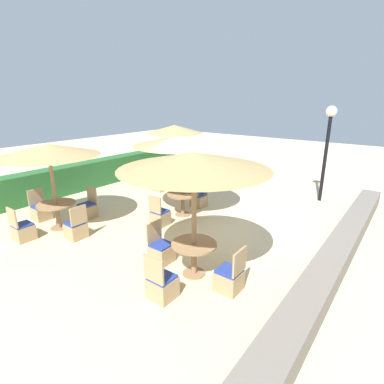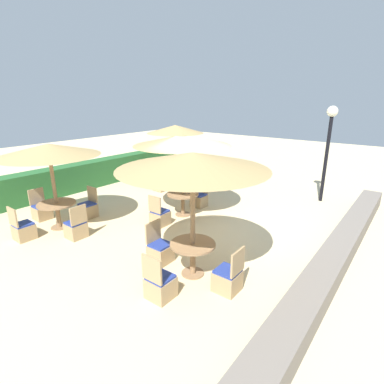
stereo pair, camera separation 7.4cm
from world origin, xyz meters
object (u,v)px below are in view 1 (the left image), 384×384
(parasol_center, at_px, (182,140))
(patio_chair_center_west, at_px, (160,217))
(patio_chair_back_right_north, at_px, (158,176))
(parasol_front_left, at_px, (194,161))
(patio_chair_back_right_east, at_px, (190,175))
(patio_chair_back_left_west, at_px, (23,231))
(round_table_center, at_px, (183,199))
(patio_chair_back_left_north, at_px, (41,211))
(patio_chair_center_east, at_px, (199,199))
(parasol_back_right, at_px, (174,129))
(patio_chair_back_left_south, at_px, (76,229))
(patio_chair_front_left_north, at_px, (161,251))
(lamp_post, at_px, (328,135))
(patio_chair_back_right_west, at_px, (159,184))
(patio_chair_back_left_east, at_px, (88,209))
(round_table_back_left, at_px, (57,209))
(parasol_back_left, at_px, (48,150))
(round_table_front_left, at_px, (194,251))
(patio_chair_front_left_south, at_px, (230,278))
(patio_chair_front_left_west, at_px, (162,285))
(round_table_back_right, at_px, (175,173))

(parasol_center, relative_size, patio_chair_center_west, 3.14)
(patio_chair_back_right_north, relative_size, parasol_front_left, 0.32)
(patio_chair_back_right_east, xyz_separation_m, patio_chair_back_left_west, (-7.32, -0.10, 0.00))
(round_table_center, distance_m, patio_chair_back_left_north, 4.35)
(patio_chair_back_right_east, xyz_separation_m, patio_chair_center_east, (-2.47, -2.28, 0.00))
(parasol_back_right, height_order, patio_chair_back_right_north, parasol_back_right)
(patio_chair_back_left_west, relative_size, parasol_front_left, 0.32)
(patio_chair_back_left_south, distance_m, patio_chair_front_left_north, 2.65)
(patio_chair_back_right_east, bearing_deg, parasol_center, 124.23)
(patio_chair_center_west, distance_m, patio_chair_back_left_west, 3.61)
(patio_chair_back_left_west, height_order, parasol_front_left, parasol_front_left)
(lamp_post, bearing_deg, patio_chair_back_left_west, 146.42)
(parasol_center, bearing_deg, patio_chair_back_right_east, 34.23)
(patio_chair_back_right_west, distance_m, patio_chair_back_left_west, 5.35)
(patio_chair_front_left_north, bearing_deg, parasol_center, -151.14)
(patio_chair_back_right_east, height_order, patio_chair_back_left_east, same)
(patio_chair_center_east, relative_size, round_table_back_left, 0.89)
(lamp_post, distance_m, round_table_center, 5.45)
(round_table_center, xyz_separation_m, parasol_back_left, (-2.93, 2.19, 1.70))
(round_table_center, xyz_separation_m, round_table_front_left, (-2.47, -2.29, -0.01))
(patio_chair_back_left_north, bearing_deg, patio_chair_front_left_south, 93.52)
(lamp_post, distance_m, parasol_front_left, 6.63)
(round_table_center, distance_m, round_table_back_left, 3.66)
(parasol_center, xyz_separation_m, parasol_front_left, (-2.47, -2.29, 0.07))
(patio_chair_back_left_east, height_order, patio_chair_front_left_west, same)
(patio_chair_back_right_east, bearing_deg, round_table_front_left, 128.09)
(parasol_center, height_order, round_table_back_left, parasol_center)
(round_table_center, height_order, round_table_front_left, round_table_front_left)
(parasol_center, bearing_deg, round_table_center, 0.00)
(patio_chair_center_west, height_order, patio_chair_back_left_north, same)
(patio_chair_center_west, bearing_deg, patio_chair_center_east, 90.45)
(patio_chair_back_left_west, bearing_deg, patio_chair_center_east, 65.86)
(parasol_back_left, height_order, patio_chair_back_left_south, parasol_back_left)
(lamp_post, relative_size, round_table_back_right, 3.29)
(patio_chair_back_left_north, bearing_deg, patio_chair_back_right_north, -178.35)
(patio_chair_center_west, distance_m, round_table_front_left, 2.76)
(lamp_post, bearing_deg, patio_chair_front_left_north, 165.61)
(patio_chair_back_left_north, distance_m, patio_chair_front_left_south, 6.42)
(patio_chair_back_right_north, height_order, patio_chair_back_right_east, same)
(parasol_back_right, distance_m, parasol_front_left, 6.79)
(lamp_post, bearing_deg, patio_chair_back_left_north, 138.00)
(patio_chair_back_left_east, distance_m, parasol_front_left, 5.05)
(patio_chair_back_right_west, bearing_deg, patio_chair_back_right_east, 88.97)
(patio_chair_back_right_north, relative_size, patio_chair_back_left_west, 1.00)
(patio_chair_back_left_south, distance_m, patio_chair_back_left_west, 1.35)
(patio_chair_back_left_north, bearing_deg, parasol_center, 131.93)
(patio_chair_front_left_west, bearing_deg, patio_chair_back_left_west, -174.54)
(parasol_back_right, distance_m, patio_chair_back_left_east, 4.85)
(lamp_post, distance_m, patio_chair_front_left_north, 7.15)
(lamp_post, relative_size, patio_chair_back_left_north, 3.57)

